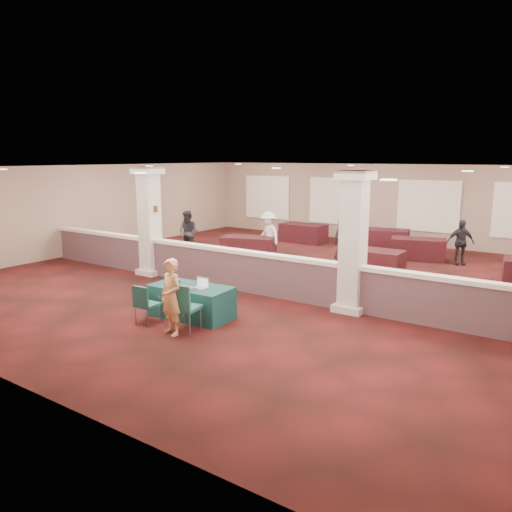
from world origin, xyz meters
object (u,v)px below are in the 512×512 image
Objects in this scene: far_table_front_left at (249,247)px; attendee_c at (460,242)px; conf_chair_main at (184,304)px; woman at (171,297)px; attendee_a at (189,233)px; attendee_b at (268,235)px; attendee_d at (343,239)px; near_table at (191,301)px; far_table_back_left at (303,233)px; conf_chair_side at (145,302)px; far_table_front_center at (371,262)px; far_table_back_right at (418,249)px; far_table_back_center at (383,239)px.

attendee_c is at bearing 25.05° from far_table_front_left.
conf_chair_main is 7.69m from far_table_front_left.
far_table_front_left is at bearing 126.65° from woman.
attendee_a and attendee_b have the same top height.
attendee_b reaches higher than woman.
woman is 8.46m from attendee_d.
near_table is 1.04m from conf_chair_main.
far_table_front_left is at bearing -90.00° from far_table_back_left.
attendee_c is at bearing 42.92° from attendee_b.
far_table_back_left is (-2.32, 10.97, -0.13)m from conf_chair_side.
far_table_front_center is 1.17× the size of attendee_b.
near_table is 1.23× the size of attendee_c.
attendee_a is (-7.07, -3.88, 0.44)m from far_table_back_right.
far_table_back_right is at bearing 80.68° from far_table_front_center.
far_table_front_center is at bearing 71.18° from conf_chair_main.
far_table_back_left is 0.98× the size of far_table_back_center.
attendee_b is (-2.80, -3.73, 0.42)m from far_table_back_center.
woman is at bearing -67.43° from attendee_a.
far_table_back_right is 8.08m from attendee_a.
far_table_back_left is at bearing 97.83° from conf_chair_main.
far_table_front_left reaches higher than far_table_back_right.
far_table_back_center reaches higher than near_table.
far_table_front_left is at bearing 104.24° from conf_chair_side.
attendee_c is at bearing -147.62° from attendee_d.
far_table_back_right is at bearing 71.29° from conf_chair_main.
near_table is 1.82× the size of conf_chair_main.
far_table_back_right is (2.68, 10.13, -0.14)m from conf_chair_side.
attendee_a is at bearing 142.33° from woman.
near_table is 0.98× the size of far_table_back_left.
attendee_b is at bearing 105.73° from near_table.
conf_chair_side is at bearing 91.59° from attendee_d.
far_table_front_center is 3.09m from far_table_back_right.
far_table_back_left is (-3.17, 11.05, -0.39)m from woman.
woman is 7.30m from far_table_front_center.
attendee_b reaches higher than far_table_back_left.
woman is 1.03× the size of attendee_c.
far_table_front_center reaches higher than far_table_back_right.
far_table_back_right is (5.00, 3.07, -0.01)m from far_table_front_left.
far_table_front_left is at bearing 106.38° from conf_chair_main.
attendee_b is (-2.67, 7.65, 0.03)m from woman.
attendee_c is (3.07, 9.92, 0.15)m from conf_chair_main.
conf_chair_main is 7.07m from far_table_front_center.
conf_chair_side is 11.21m from far_table_back_left.
attendee_b is (-4.50, -2.57, 0.44)m from far_table_back_right.
conf_chair_main is 0.56× the size of far_table_back_right.
far_table_back_right is at bearing 143.99° from attendee_c.
attendee_b is at bearing 101.56° from conf_chair_main.
attendee_a is (-4.83, 5.28, 0.45)m from near_table.
far_table_back_left is at bearing 90.00° from far_table_front_left.
attendee_a reaches higher than near_table.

